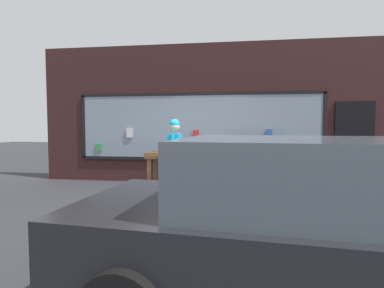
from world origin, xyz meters
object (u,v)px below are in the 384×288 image
object	(u,v)px
person_browsing	(175,153)
display_table_main	(199,160)
sandwich_board_sign	(283,174)
small_dog	(193,189)
parked_car	(326,221)

from	to	relation	value
person_browsing	display_table_main	bearing A→B (deg)	-34.46
person_browsing	sandwich_board_sign	distance (m)	2.42
sandwich_board_sign	small_dog	bearing A→B (deg)	-163.02
display_table_main	small_dog	xyz separation A→B (m)	(-0.01, -0.87, -0.45)
parked_car	display_table_main	bearing A→B (deg)	115.75
parked_car	small_dog	bearing A→B (deg)	120.96
person_browsing	small_dog	distance (m)	0.83
display_table_main	small_dog	bearing A→B (deg)	-90.74
small_dog	parked_car	bearing A→B (deg)	-153.69
small_dog	person_browsing	bearing A→B (deg)	57.48
small_dog	parked_car	size ratio (longest dim) A/B	0.13
display_table_main	parked_car	bearing A→B (deg)	-69.30
parked_car	sandwich_board_sign	bearing A→B (deg)	90.91
person_browsing	parked_car	world-z (taller)	person_browsing
sandwich_board_sign	parked_car	world-z (taller)	parked_car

